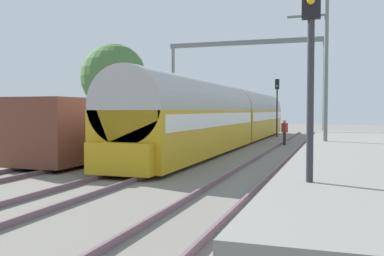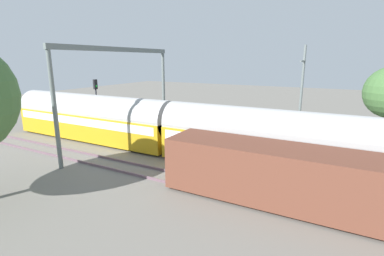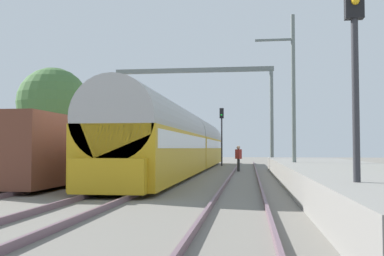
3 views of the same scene
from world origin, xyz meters
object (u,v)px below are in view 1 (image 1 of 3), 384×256
(freight_car, at_px, (111,128))
(person_crossing, at_px, (284,130))
(passenger_train, at_px, (231,116))
(catenary_gantry, at_px, (245,69))
(railway_signal_near, at_px, (311,66))
(railway_signal_far, at_px, (277,100))

(freight_car, height_order, person_crossing, freight_car)
(passenger_train, height_order, person_crossing, passenger_train)
(freight_car, distance_m, catenary_gantry, 15.40)
(catenary_gantry, bearing_deg, railway_signal_near, -75.63)
(passenger_train, height_order, catenary_gantry, catenary_gantry)
(passenger_train, bearing_deg, person_crossing, 7.00)
(freight_car, distance_m, person_crossing, 12.62)
(passenger_train, xyz_separation_m, catenary_gantry, (0.00, 4.68, 3.66))
(railway_signal_near, distance_m, railway_signal_far, 30.37)
(freight_car, xyz_separation_m, railway_signal_near, (10.49, -10.90, 1.77))
(person_crossing, bearing_deg, passenger_train, -130.60)
(freight_car, height_order, catenary_gantry, catenary_gantry)
(passenger_train, xyz_separation_m, railway_signal_near, (6.45, -20.48, 1.27))
(freight_car, distance_m, railway_signal_far, 20.11)
(person_crossing, xyz_separation_m, railway_signal_far, (-1.69, 9.10, 2.23))
(railway_signal_near, bearing_deg, railway_signal_far, 98.58)
(catenary_gantry, bearing_deg, freight_car, -105.84)
(railway_signal_near, height_order, catenary_gantry, catenary_gantry)
(passenger_train, relative_size, railway_signal_near, 6.48)
(freight_car, height_order, railway_signal_near, railway_signal_near)
(person_crossing, height_order, railway_signal_far, railway_signal_far)
(passenger_train, distance_m, railway_signal_near, 21.51)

